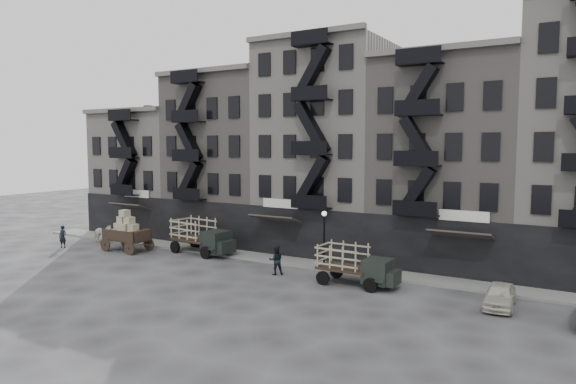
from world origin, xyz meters
The scene contains 14 objects.
ground centered at (0.00, 0.00, 0.00)m, with size 140.00×140.00×0.00m, color #38383A.
sidewalk centered at (0.00, 3.75, 0.07)m, with size 55.00×2.50×0.15m, color slate.
building_west centered at (-20.00, 9.83, 6.00)m, with size 10.00×11.35×13.20m.
building_midwest centered at (-10.00, 9.83, 7.50)m, with size 10.00×11.35×16.20m.
building_center centered at (0.00, 9.82, 8.50)m, with size 10.00×11.35×18.20m.
building_mideast centered at (10.00, 9.83, 7.50)m, with size 10.00×11.35×16.20m.
lamp_post centered at (3.00, 2.60, 2.78)m, with size 0.36×0.36×4.28m.
horse centered at (-18.98, 1.59, 0.87)m, with size 0.94×2.07×1.75m, color beige.
wagon centered at (-14.45, 0.29, 1.97)m, with size 4.12×2.27×3.45m.
stake_truck_west centered at (-8.17, 2.58, 1.65)m, with size 5.97×2.96×2.89m.
stake_truck_east centered at (6.40, 0.24, 1.48)m, with size 5.23×2.26×2.60m.
car_east centered at (15.00, 0.22, 0.66)m, with size 1.56×3.88×1.32m, color beige.
pedestrian_west centered at (-20.18, -1.61, 0.97)m, with size 0.71×0.46×1.94m, color black.
pedestrian_mid centered at (0.65, -0.03, 1.02)m, with size 0.99×0.77×2.03m, color black.
Camera 1 is at (18.97, -29.46, 8.94)m, focal length 32.00 mm.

